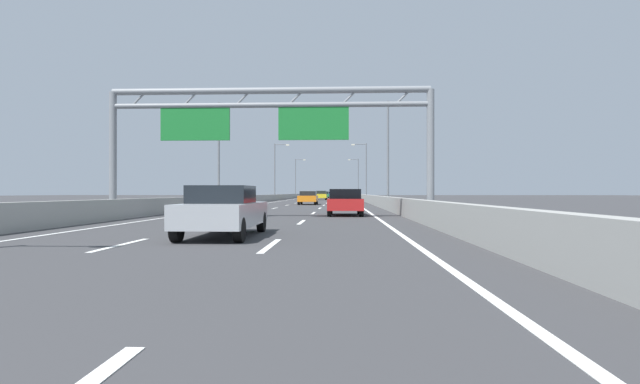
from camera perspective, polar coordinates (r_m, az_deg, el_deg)
The scene contains 53 objects.
ground_plane at distance 98.91m, azimuth 0.47°, elevation -0.78°, with size 260.00×260.00×0.00m, color #38383A.
lane_dash_left_1 at distance 12.56m, azimuth -22.42°, elevation -5.79°, with size 0.16×3.00×0.01m, color white.
lane_dash_left_2 at distance 21.05m, azimuth -12.03°, elevation -3.47°, with size 0.16×3.00×0.01m, color white.
lane_dash_left_3 at distance 29.83m, azimuth -7.69°, elevation -2.46°, with size 0.16×3.00×0.01m, color white.
lane_dash_left_4 at distance 38.72m, azimuth -5.34°, elevation -1.91°, with size 0.16×3.00×0.01m, color white.
lane_dash_left_5 at distance 47.65m, azimuth -3.87°, elevation -1.56°, with size 0.16×3.00×0.01m, color white.
lane_dash_left_6 at distance 56.60m, azimuth -2.86°, elevation -1.32°, with size 0.16×3.00×0.01m, color white.
lane_dash_left_7 at distance 65.56m, azimuth -2.13°, elevation -1.15°, with size 0.16×3.00×0.01m, color white.
lane_dash_left_8 at distance 74.54m, azimuth -1.57°, elevation -1.01°, with size 0.16×3.00×0.01m, color white.
lane_dash_left_9 at distance 83.51m, azimuth -1.14°, elevation -0.91°, with size 0.16×3.00×0.01m, color white.
lane_dash_left_10 at distance 92.50m, azimuth -0.78°, elevation -0.83°, with size 0.16×3.00×0.01m, color white.
lane_dash_left_11 at distance 101.48m, azimuth -0.50°, elevation -0.76°, with size 0.16×3.00×0.01m, color white.
lane_dash_left_12 at distance 110.47m, azimuth -0.25°, elevation -0.70°, with size 0.16×3.00×0.01m, color white.
lane_dash_left_13 at distance 119.46m, azimuth -0.05°, elevation -0.65°, with size 0.16×3.00×0.01m, color white.
lane_dash_left_14 at distance 128.45m, azimuth 0.13°, elevation -0.61°, with size 0.16×3.00×0.01m, color white.
lane_dash_left_15 at distance 137.44m, azimuth 0.28°, elevation -0.57°, with size 0.16×3.00×0.01m, color white.
lane_dash_left_16 at distance 146.44m, azimuth 0.42°, elevation -0.54°, with size 0.16×3.00×0.01m, color white.
lane_dash_left_17 at distance 155.43m, azimuth 0.54°, elevation -0.51°, with size 0.16×3.00×0.01m, color white.
lane_dash_right_1 at distance 11.53m, azimuth -5.86°, elevation -6.31°, with size 0.16×3.00×0.01m, color white.
lane_dash_right_2 at distance 20.44m, azimuth -2.19°, elevation -3.57°, with size 0.16×3.00×0.01m, color white.
lane_dash_right_3 at distance 29.41m, azimuth -0.76°, elevation -2.50°, with size 0.16×3.00×0.01m, color white.
lane_dash_right_4 at distance 38.40m, azimuth -0.00°, elevation -1.92°, with size 0.16×3.00×0.01m, color white.
lane_dash_right_5 at distance 47.38m, azimuth 0.47°, elevation -1.57°, with size 0.16×3.00×0.01m, color white.
lane_dash_right_6 at distance 56.38m, azimuth 0.79°, elevation -1.33°, with size 0.16×3.00×0.01m, color white.
lane_dash_right_7 at distance 65.37m, azimuth 1.02°, elevation -1.15°, with size 0.16×3.00×0.01m, color white.
lane_dash_right_8 at distance 74.37m, azimuth 1.20°, elevation -1.02°, with size 0.16×3.00×0.01m, color white.
lane_dash_right_9 at distance 83.36m, azimuth 1.33°, elevation -0.91°, with size 0.16×3.00×0.01m, color white.
lane_dash_right_10 at distance 92.36m, azimuth 1.45°, elevation -0.83°, with size 0.16×3.00×0.01m, color white.
lane_dash_right_11 at distance 101.36m, azimuth 1.54°, elevation -0.76°, with size 0.16×3.00×0.01m, color white.
lane_dash_right_12 at distance 110.36m, azimuth 1.61°, elevation -0.70°, with size 0.16×3.00×0.01m, color white.
lane_dash_right_13 at distance 119.36m, azimuth 1.68°, elevation -0.65°, with size 0.16×3.00×0.01m, color white.
lane_dash_right_14 at distance 128.36m, azimuth 1.74°, elevation -0.61°, with size 0.16×3.00×0.01m, color white.
lane_dash_right_15 at distance 137.35m, azimuth 1.78°, elevation -0.57°, with size 0.16×3.00×0.01m, color white.
lane_dash_right_16 at distance 146.35m, azimuth 1.83°, elevation -0.54°, with size 0.16×3.00×0.01m, color white.
lane_dash_right_17 at distance 155.35m, azimuth 1.86°, elevation -0.51°, with size 0.16×3.00×0.01m, color white.
edge_line_left at distance 87.28m, azimuth -3.25°, elevation -0.87°, with size 0.16×176.00×0.01m, color white.
edge_line_right at distance 86.87m, azimuth 3.66°, elevation -0.88°, with size 0.16×176.00×0.01m, color white.
barrier_left at distance 109.33m, azimuth -2.96°, elevation -0.46°, with size 0.45×220.00×0.95m.
barrier_right at distance 108.90m, azimuth 4.29°, elevation -0.46°, with size 0.45×220.00×0.95m.
sign_gantry at distance 23.81m, azimuth -6.41°, elevation 8.49°, with size 15.85×0.36×6.36m.
streetlamp_left_mid at distance 45.18m, azimuth -11.58°, elevation 5.20°, with size 2.58×0.28×9.50m.
streetlamp_right_mid at distance 44.02m, azimuth 7.72°, elevation 5.34°, with size 2.58×0.28×9.50m.
streetlamp_left_far at distance 81.81m, azimuth -5.21°, elevation 2.85°, with size 2.58×0.28×9.50m.
streetlamp_right_far at distance 81.18m, azimuth 5.31°, elevation 2.87°, with size 2.58×0.28×9.50m.
streetlamp_left_distant at distance 118.88m, azimuth -2.80°, elevation 1.94°, with size 2.58×0.28×9.50m.
streetlamp_right_distant at distance 118.45m, azimuth 4.42°, elevation 1.95°, with size 2.58×0.28×9.50m.
red_car at distance 26.50m, azimuth 2.98°, elevation -1.19°, with size 1.88×4.19×1.44m.
orange_car at distance 50.27m, azimuth -1.41°, elevation -0.66°, with size 1.88×4.52×1.39m.
silver_car at distance 14.09m, azimuth -11.31°, elevation -2.17°, with size 1.82×4.46×1.45m.
yellow_car at distance 81.88m, azimuth 0.14°, elevation -0.39°, with size 1.88×4.24×1.54m.
green_car at distance 104.22m, azimuth 0.56°, elevation -0.33°, with size 1.80×4.64×1.48m.
blue_car at distance 133.76m, azimuth 1.07°, elevation -0.27°, with size 1.88×4.49×1.44m.
black_car at distance 124.18m, azimuth 2.44°, elevation -0.29°, with size 1.74×4.62×1.44m.
Camera 1 is at (3.46, 1.16, 1.26)m, focal length 27.12 mm.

